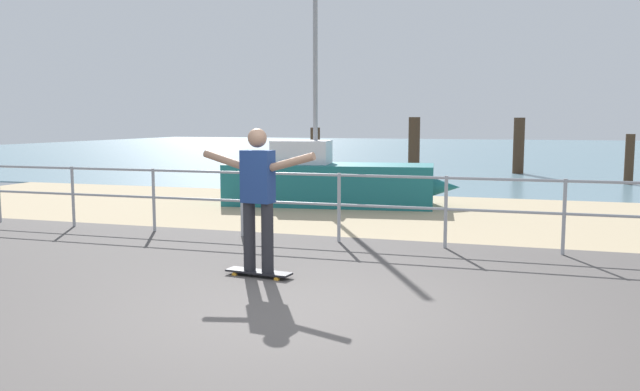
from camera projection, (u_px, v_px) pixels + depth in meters
ground_plane at (267, 353)px, 5.09m from camera, size 24.00×10.00×0.04m
beach_strip at (421, 214)px, 12.67m from camera, size 24.00×6.00×0.04m
sea_surface at (491, 151)px, 39.21m from camera, size 72.00×50.00×0.04m
railing_fence at (242, 193)px, 10.05m from camera, size 12.61×0.05×1.05m
sailboat at (336, 182)px, 13.83m from camera, size 5.05×1.95×5.48m
skateboard at (259, 272)px, 7.51m from camera, size 0.82×0.30×0.08m
skateboarder at (258, 191)px, 7.40m from camera, size 1.45×0.28×1.65m
groyne_post_0 at (315, 153)px, 20.35m from camera, size 0.30×0.30×1.61m
groyne_post_1 at (414, 149)px, 19.83m from camera, size 0.35×0.35×1.93m
groyne_post_2 at (519, 146)px, 22.15m from camera, size 0.37×0.37×1.93m
groyne_post_3 at (629, 159)px, 18.41m from camera, size 0.25×0.25×1.45m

